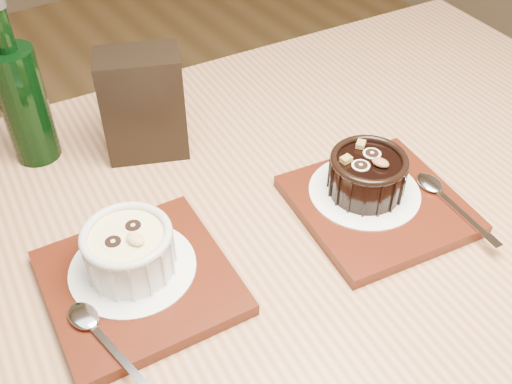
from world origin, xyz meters
TOP-DOWN VIEW (x-y plane):
  - table at (0.15, 0.08)m, footprint 1.27×0.91m
  - tray_left at (0.01, 0.11)m, footprint 0.20×0.20m
  - doily_left at (0.01, 0.13)m, footprint 0.13×0.13m
  - ramekin_white at (0.01, 0.13)m, footprint 0.09×0.09m
  - spoon_left at (-0.05, 0.06)m, footprint 0.05×0.14m
  - tray_right at (0.29, 0.06)m, footprint 0.21×0.21m
  - doily_right at (0.29, 0.08)m, footprint 0.13×0.13m
  - ramekin_dark at (0.29, 0.08)m, footprint 0.09×0.09m
  - spoon_right at (0.36, 0.01)m, footprint 0.04×0.14m
  - condiment_stand at (0.13, 0.31)m, footprint 0.12×0.10m
  - green_bottle at (0.00, 0.38)m, footprint 0.06×0.06m

SIDE VIEW (x-z plane):
  - table at x=0.15m, z-range 0.28..1.03m
  - tray_left at x=0.01m, z-range 0.75..0.76m
  - tray_right at x=0.29m, z-range 0.75..0.76m
  - doily_left at x=0.01m, z-range 0.77..0.77m
  - doily_right at x=0.29m, z-range 0.77..0.77m
  - spoon_left at x=-0.05m, z-range 0.77..0.77m
  - spoon_right at x=0.36m, z-range 0.77..0.77m
  - ramekin_dark at x=0.29m, z-range 0.77..0.82m
  - ramekin_white at x=0.01m, z-range 0.77..0.82m
  - condiment_stand at x=0.13m, z-range 0.75..0.89m
  - green_bottle at x=0.00m, z-range 0.73..0.94m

